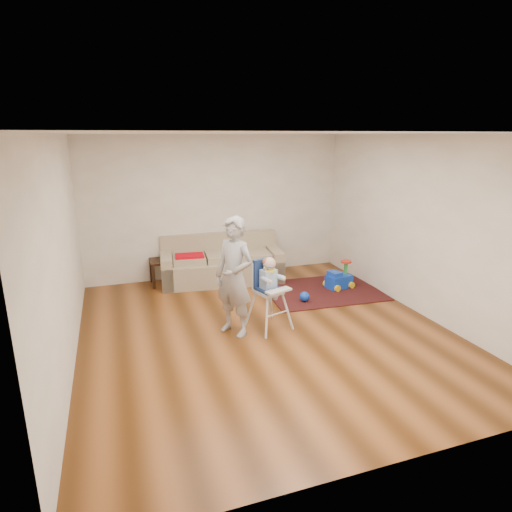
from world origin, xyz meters
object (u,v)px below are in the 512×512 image
object	(u,v)px
ride_on_toy	(339,275)
toy_ball	(305,297)
high_chair	(269,294)
adult	(234,277)
sofa	(222,259)
side_table	(164,272)

from	to	relation	value
ride_on_toy	toy_ball	size ratio (longest dim) A/B	2.94
toy_ball	high_chair	distance (m)	1.23
toy_ball	high_chair	world-z (taller)	high_chair
ride_on_toy	adult	bearing A→B (deg)	-166.16
ride_on_toy	adult	distance (m)	2.62
sofa	toy_ball	xyz separation A→B (m)	(1.03, -1.49, -0.33)
high_chair	adult	distance (m)	0.59
high_chair	adult	world-z (taller)	adult
sofa	adult	world-z (taller)	adult
high_chair	adult	bearing A→B (deg)	161.33
side_table	adult	xyz separation A→B (m)	(0.68, -2.39, 0.59)
sofa	side_table	bearing A→B (deg)	176.89
side_table	toy_ball	xyz separation A→B (m)	(2.09, -1.67, -0.14)
toy_ball	side_table	bearing A→B (deg)	141.42
sofa	side_table	world-z (taller)	sofa
toy_ball	high_chair	size ratio (longest dim) A/B	0.16
adult	sofa	bearing A→B (deg)	135.14
toy_ball	sofa	bearing A→B (deg)	124.67
toy_ball	high_chair	bearing A→B (deg)	-141.33
toy_ball	adult	distance (m)	1.74
side_table	ride_on_toy	size ratio (longest dim) A/B	0.97
high_chair	adult	xyz separation A→B (m)	(-0.50, 0.01, 0.31)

